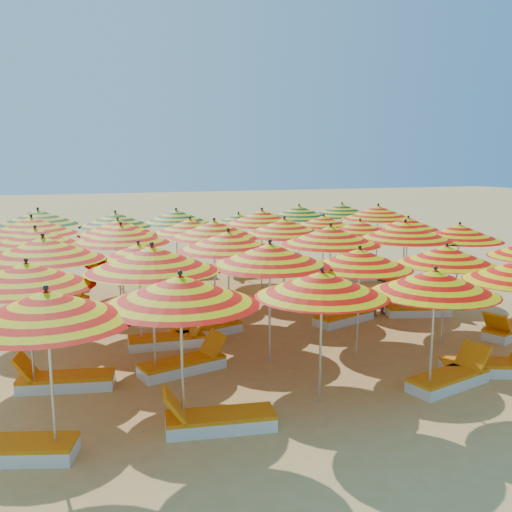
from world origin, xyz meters
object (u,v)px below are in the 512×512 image
Objects in this scene: umbrella_3 at (435,282)px; umbrella_1 at (180,290)px; lounger_14 at (362,275)px; beachgoer_a at (317,286)px; umbrella_0 at (47,307)px; umbrella_24 at (32,226)px; umbrella_2 at (322,284)px; lounger_6 at (509,330)px; lounger_13 at (59,302)px; umbrella_32 at (176,217)px; lounger_0 at (11,448)px; umbrella_9 at (360,259)px; lounger_8 at (208,329)px; umbrella_16 at (405,231)px; umbrella_19 at (121,234)px; umbrella_22 at (360,228)px; umbrella_34 at (299,212)px; umbrella_29 at (378,213)px; lounger_9 at (345,316)px; umbrella_15 at (330,235)px; lounger_10 at (419,310)px; beachgoer_b at (384,292)px; lounger_7 at (169,340)px; umbrella_31 at (115,219)px; umbrella_35 at (342,210)px; umbrella_23 at (408,225)px; lounger_1 at (218,420)px; umbrella_10 at (446,255)px; umbrella_20 at (214,229)px; lounger_2 at (450,378)px; umbrella_28 at (324,222)px; umbrella_27 at (262,218)px; umbrella_30 at (38,217)px; umbrella_21 at (284,227)px; umbrella_25 at (118,227)px; lounger_16 at (190,274)px; lounger_18 at (328,265)px; umbrella_14 at (228,241)px; lounger_11 at (16,320)px; lounger_4 at (64,380)px; umbrella_18 at (36,237)px; umbrella_7 at (152,259)px; umbrella_12 at (43,248)px.

umbrella_1 is at bearing 177.30° from umbrella_3.
beachgoer_a reaches higher than lounger_14.
umbrella_0 is 0.94× the size of umbrella_24.
umbrella_2 is 6.54m from lounger_6.
umbrella_32 is at bearing 8.61° from lounger_13.
umbrella_1 is at bearing -161.53° from lounger_0.
umbrella_1 is 7.78m from beachgoer_a.
lounger_8 is (-2.64, 2.44, -1.94)m from umbrella_9.
umbrella_19 is at bearing 162.73° from umbrella_16.
umbrella_34 is at bearing 89.69° from umbrella_22.
umbrella_0 reaches higher than lounger_8.
lounger_9 is at bearing -129.78° from umbrella_29.
umbrella_15 reaches higher than lounger_10.
beachgoer_b is (4.23, -6.40, -1.58)m from umbrella_32.
lounger_6 is 8.03m from lounger_7.
umbrella_31 is (-2.14, 10.66, 0.12)m from umbrella_2.
umbrella_23 is at bearing -89.64° from umbrella_35.
umbrella_0 is 1.39× the size of lounger_1.
umbrella_10 is 10.97m from umbrella_24.
umbrella_1 is at bearing -110.24° from umbrella_20.
umbrella_15 is 7.23m from umbrella_32.
lounger_0 and lounger_2 have the same top height.
umbrella_28 is (2.38, 8.92, 0.04)m from umbrella_3.
umbrella_27 reaches higher than lounger_6.
umbrella_19 is 1.01× the size of umbrella_30.
umbrella_21 is (4.41, 6.42, 0.06)m from umbrella_1.
umbrella_25 is at bearing 150.79° from umbrella_21.
lounger_16 is (4.72, 11.43, -2.04)m from umbrella_0.
lounger_6 is at bearing -94.68° from umbrella_29.
umbrella_0 reaches higher than umbrella_25.
lounger_18 is at bearing -115.40° from lounger_1.
umbrella_9 is 0.83× the size of umbrella_30.
umbrella_14 is at bearing -117.61° from lounger_0.
lounger_8 is (-5.23, 0.30, -2.17)m from umbrella_16.
umbrella_22 is 1.40× the size of lounger_11.
lounger_8 is 3.62m from lounger_9.
umbrella_21 is 3.26m from beachgoer_b.
umbrella_23 reaches higher than lounger_0.
umbrella_32 is at bearing 179.59° from umbrella_35.
umbrella_34 reaches higher than lounger_16.
lounger_4 is at bearing 125.73° from umbrella_1.
umbrella_25 is (2.23, 2.09, -0.07)m from umbrella_18.
umbrella_7 reaches higher than lounger_11.
umbrella_23 is at bearing 64.26° from umbrella_10.
lounger_6 is at bearing 29.34° from umbrella_3.
umbrella_3 is 5.84m from lounger_8.
umbrella_3 is at bearing -118.90° from umbrella_16.
umbrella_18 is 4.87m from lounger_4.
umbrella_1 is 0.94× the size of umbrella_12.
lounger_13 is 1.03× the size of lounger_18.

